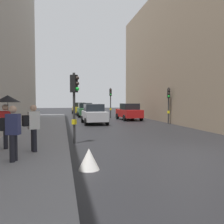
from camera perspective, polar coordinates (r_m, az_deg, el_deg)
name	(u,v)px	position (r m, az deg, el deg)	size (l,w,h in m)	color
ground_plane	(188,153)	(10.34, 17.28, -9.08)	(120.00, 120.00, 0.00)	black
sidewalk_kerb	(37,135)	(15.07, -16.97, -5.07)	(3.42, 40.00, 0.16)	gray
traffic_light_mid_street	(169,99)	(22.25, 13.04, 3.01)	(0.33, 0.45, 3.23)	#2D2D2D
traffic_light_far_median	(111,97)	(28.89, -0.33, 3.44)	(0.25, 0.43, 3.55)	#2D2D2D
traffic_light_near_right	(74,95)	(11.95, -8.74, 3.97)	(0.44, 0.38, 3.42)	#2D2D2D
car_red_sedan	(129,112)	(26.09, 3.99, 0.06)	(2.17, 4.28, 1.76)	red
car_silver_hatchback	(94,114)	(21.83, -4.20, -0.47)	(2.11, 4.25, 1.76)	#BCBCC1
car_green_estate	(85,110)	(31.38, -6.26, 0.50)	(2.05, 4.22, 1.76)	#2D6038
car_yellow_taxi	(80,108)	(37.10, -7.56, 0.83)	(2.23, 4.30, 1.76)	yellow
pedestrian_with_umbrella	(7,107)	(10.64, -23.25, 1.14)	(1.00, 1.00, 2.14)	black
pedestrian_with_black_backpack	(33,125)	(9.68, -18.02, -2.93)	(0.66, 0.48, 1.77)	black
pedestrian_with_grey_backpack	(12,130)	(8.36, -22.29, -3.87)	(0.65, 0.41, 1.77)	black
warning_sign_triangle	(89,159)	(7.55, -5.39, -10.84)	(0.64, 0.64, 0.65)	silver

